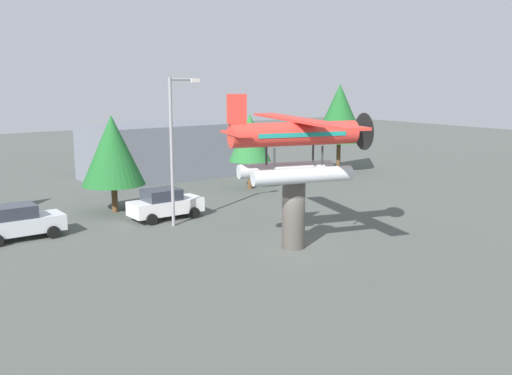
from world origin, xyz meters
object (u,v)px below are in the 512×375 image
at_px(car_mid_white, 165,204).
at_px(tree_center_back, 250,138).
at_px(floatplane_monument, 297,144).
at_px(car_near_silver, 19,222).
at_px(tree_east, 112,150).
at_px(tree_far_east, 340,113).
at_px(storefront_building, 157,151).
at_px(display_pedestal, 294,214).
at_px(streetlight_primary, 175,141).

xyz_separation_m(car_mid_white, tree_center_back, (9.39, 4.64, 2.86)).
distance_m(floatplane_monument, car_mid_white, 10.07).
height_order(car_near_silver, tree_center_back, tree_center_back).
height_order(tree_east, tree_far_east, tree_far_east).
relative_size(floatplane_monument, tree_center_back, 1.88).
relative_size(car_near_silver, car_mid_white, 1.00).
height_order(storefront_building, tree_far_east, tree_far_east).
xyz_separation_m(car_mid_white, tree_far_east, (20.38, 6.70, 4.16)).
relative_size(car_mid_white, tree_center_back, 0.77).
distance_m(display_pedestal, storefront_building, 22.37).
xyz_separation_m(car_near_silver, storefront_building, (14.15, 12.64, 1.29)).
distance_m(display_pedestal, tree_east, 12.99).
height_order(car_near_silver, storefront_building, storefront_building).
height_order(storefront_building, tree_east, tree_east).
distance_m(display_pedestal, tree_far_east, 24.18).
distance_m(storefront_building, tree_east, 12.62).
height_order(streetlight_primary, storefront_building, streetlight_primary).
relative_size(display_pedestal, car_mid_white, 0.79).
relative_size(display_pedestal, tree_far_east, 0.44).
height_order(floatplane_monument, tree_east, floatplane_monument).
bearing_deg(car_mid_white, floatplane_monument, -75.40).
bearing_deg(tree_far_east, display_pedestal, -139.43).
bearing_deg(floatplane_monument, tree_center_back, 79.02).
bearing_deg(display_pedestal, storefront_building, 79.63).
bearing_deg(tree_far_east, car_near_silver, -167.64).
relative_size(display_pedestal, streetlight_primary, 0.41).
xyz_separation_m(display_pedestal, car_near_silver, (-10.13, 9.36, -0.77)).
xyz_separation_m(streetlight_primary, storefront_building, (6.43, 14.88, -2.47)).
bearing_deg(car_near_silver, floatplane_monument, -42.53).
height_order(car_near_silver, tree_east, tree_east).
relative_size(car_near_silver, tree_far_east, 0.56).
xyz_separation_m(display_pedestal, car_mid_white, (-2.19, 8.87, -0.77)).
relative_size(display_pedestal, car_near_silver, 0.79).
distance_m(streetlight_primary, storefront_building, 16.40).
bearing_deg(streetlight_primary, tree_far_east, 22.31).
bearing_deg(tree_far_east, storefront_building, 155.57).
relative_size(floatplane_monument, tree_far_east, 1.37).
distance_m(car_near_silver, tree_east, 7.50).
xyz_separation_m(display_pedestal, floatplane_monument, (0.13, -0.04, 3.32)).
distance_m(display_pedestal, streetlight_primary, 8.09).
relative_size(car_near_silver, tree_center_back, 0.77).
height_order(floatplane_monument, storefront_building, floatplane_monument).
height_order(display_pedestal, tree_far_east, tree_far_east).
bearing_deg(tree_east, car_mid_white, -64.25).
height_order(car_near_silver, tree_far_east, tree_far_east).
xyz_separation_m(tree_center_back, tree_far_east, (10.99, 2.06, 1.30)).
bearing_deg(storefront_building, streetlight_primary, -113.36).
xyz_separation_m(storefront_building, tree_far_east, (14.16, -6.43, 2.87)).
distance_m(streetlight_primary, tree_east, 5.38).
distance_m(car_near_silver, car_mid_white, 7.95).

